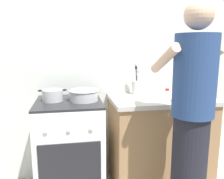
{
  "coord_description": "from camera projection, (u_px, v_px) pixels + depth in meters",
  "views": [
    {
      "loc": [
        -0.32,
        -1.95,
        1.39
      ],
      "look_at": [
        0.05,
        0.12,
        1.0
      ],
      "focal_mm": 37.05,
      "sensor_mm": 36.0,
      "label": 1
    }
  ],
  "objects": [
    {
      "name": "back_wall",
      "position": [
        119.0,
        60.0,
        2.48
      ],
      "size": [
        3.2,
        0.1,
        2.5
      ],
      "color": "silver",
      "rests_on": "ground"
    },
    {
      "name": "countertop",
      "position": [
        160.0,
        140.0,
        2.35
      ],
      "size": [
        1.0,
        0.6,
        0.9
      ],
      "color": "#99724C",
      "rests_on": "ground"
    },
    {
      "name": "stove_range",
      "position": [
        70.0,
        147.0,
        2.19
      ],
      "size": [
        0.6,
        0.62,
        0.9
      ],
      "color": "white",
      "rests_on": "ground"
    },
    {
      "name": "pot",
      "position": [
        53.0,
        95.0,
        2.11
      ],
      "size": [
        0.25,
        0.19,
        0.11
      ],
      "color": "#B2B2B7",
      "rests_on": "stove_range"
    },
    {
      "name": "mixing_bowl",
      "position": [
        84.0,
        95.0,
        2.12
      ],
      "size": [
        0.28,
        0.28,
        0.1
      ],
      "color": "#B7B7BC",
      "rests_on": "stove_range"
    },
    {
      "name": "utensil_crock",
      "position": [
        136.0,
        85.0,
        2.39
      ],
      "size": [
        0.1,
        0.1,
        0.33
      ],
      "color": "silver",
      "rests_on": "countertop"
    },
    {
      "name": "spice_bottle",
      "position": [
        167.0,
        93.0,
        2.29
      ],
      "size": [
        0.04,
        0.04,
        0.08
      ],
      "color": "silver",
      "rests_on": "countertop"
    },
    {
      "name": "oil_bottle",
      "position": [
        183.0,
        87.0,
        2.32
      ],
      "size": [
        0.07,
        0.07,
        0.22
      ],
      "color": "gold",
      "rests_on": "countertop"
    },
    {
      "name": "person",
      "position": [
        191.0,
        121.0,
        1.68
      ],
      "size": [
        0.41,
        0.5,
        1.7
      ],
      "color": "black",
      "rests_on": "ground"
    }
  ]
}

